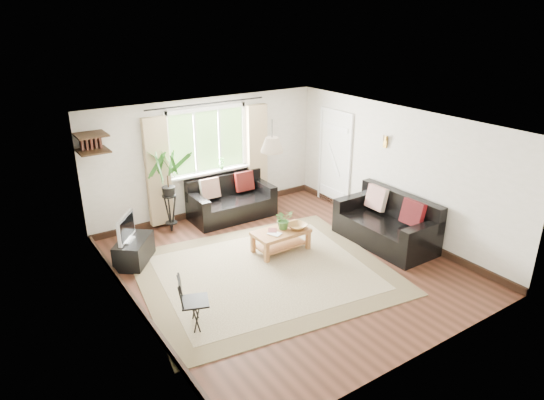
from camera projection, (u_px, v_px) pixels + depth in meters
floor at (285, 266)px, 8.08m from camera, size 5.50×5.50×0.00m
ceiling at (287, 124)px, 7.20m from camera, size 5.50×5.50×0.00m
wall_back at (207, 157)px, 9.77m from camera, size 5.00×0.02×2.40m
wall_front at (425, 272)px, 5.52m from camera, size 5.00×0.02×2.40m
wall_left at (131, 238)px, 6.35m from camera, size 0.02×5.50×2.40m
wall_right at (397, 171)px, 8.93m from camera, size 0.02×5.50×2.40m
rug at (265, 272)px, 7.86m from camera, size 4.30×3.83×0.02m
window at (207, 141)px, 9.61m from camera, size 2.50×0.16×2.16m
door at (335, 160)px, 10.31m from camera, size 0.06×0.96×2.06m
corner_shelf at (92, 143)px, 8.16m from camera, size 0.50×0.50×0.34m
pendant_lamp at (272, 141)px, 7.64m from camera, size 0.36×0.36×0.54m
wall_sconce at (384, 140)px, 8.93m from camera, size 0.12×0.12×0.28m
sofa_back at (232, 199)px, 9.83m from camera, size 1.70×0.87×0.79m
sofa_right at (386, 222)px, 8.70m from camera, size 1.84×0.92×0.86m
coffee_table at (281, 241)px, 8.50m from camera, size 0.98×0.54×0.40m
table_plant at (284, 219)px, 8.44m from camera, size 0.34×0.30×0.36m
bowl at (297, 226)px, 8.49m from camera, size 0.38×0.38×0.08m
book_a at (272, 235)px, 8.22m from camera, size 0.24×0.27×0.02m
book_b at (268, 231)px, 8.40m from camera, size 0.24×0.25×0.02m
tv_stand at (134, 251)px, 8.12m from camera, size 0.85×0.91×0.43m
tv at (126, 228)px, 7.91m from camera, size 0.55×0.61×0.47m
palm_stand at (169, 192)px, 9.05m from camera, size 0.64×0.64×1.60m
folding_chair at (195, 302)px, 6.41m from camera, size 0.51×0.51×0.76m
sill_plant at (221, 163)px, 9.85m from camera, size 0.14×0.10×0.27m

